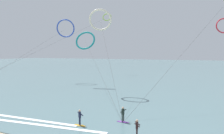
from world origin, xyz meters
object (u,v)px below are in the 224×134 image
surfer_violet (123,115)px  kite_teal (85,40)px  kite_ivory (100,20)px  kite_cobalt (65,28)px  surfer_emerald (137,130)px  kite_crimson (224,26)px  kite_lime (107,17)px  surfer_amber (80,119)px

surfer_violet → kite_teal: 26.85m
kite_ivory → kite_cobalt: (-15.50, 10.36, 0.35)m
surfer_emerald → kite_ivory: kite_ivory is taller
surfer_emerald → kite_cobalt: 40.61m
kite_crimson → kite_cobalt: (-38.05, -16.17, -0.62)m
surfer_emerald → kite_ivory: bearing=-154.5°
kite_lime → kite_crimson: bearing=-26.5°
surfer_violet → kite_teal: (-16.24, 19.11, 9.59)m
surfer_amber → kite_crimson: kite_crimson is taller
kite_lime → kite_teal: bearing=-89.9°
surfer_emerald → kite_lime: kite_lime is taller
surfer_violet → kite_crimson: kite_crimson is taller
surfer_emerald → surfer_amber: size_ratio=1.00×
surfer_emerald → surfer_violet: 4.24m
kite_cobalt → kite_crimson: bearing=-179.9°
kite_teal → kite_cobalt: 10.33m
surfer_amber → kite_ivory: bearing=151.0°
surfer_emerald → kite_lime: (-26.55, 50.34, 19.72)m
kite_teal → kite_cobalt: kite_cobalt is taller
surfer_amber → kite_lime: 57.23m
kite_teal → surfer_violet: bearing=-59.7°
surfer_amber → kite_lime: (-20.21, 49.78, 19.72)m
kite_lime → surfer_violet: bearing=-78.4°
surfer_emerald → surfer_amber: same height
surfer_amber → kite_cobalt: kite_cobalt is taller
surfer_violet → kite_lime: (-23.96, 46.98, 19.72)m
surfer_emerald → kite_crimson: bearing=155.7°
kite_ivory → surfer_amber: bearing=87.0°
kite_ivory → kite_cobalt: bearing=-56.2°
kite_lime → kite_crimson: size_ratio=1.28×
surfer_emerald → kite_ivory: (-11.97, 16.49, 12.83)m
kite_crimson → kite_teal: (-29.40, -20.54, -4.22)m
surfer_emerald → kite_teal: kite_teal is taller
kite_teal → kite_ivory: (6.86, -5.99, 3.24)m
kite_teal → kite_ivory: 9.66m
surfer_violet → kite_ivory: size_ratio=0.11×
surfer_violet → surfer_amber: (-3.75, -2.80, 0.00)m
kite_lime → kite_ivory: 37.50m
surfer_violet → kite_crimson: (13.16, 39.65, 13.80)m
kite_teal → kite_crimson: bearing=24.8°
kite_ivory → kite_cobalt: 18.65m
surfer_amber → kite_crimson: bearing=109.8°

